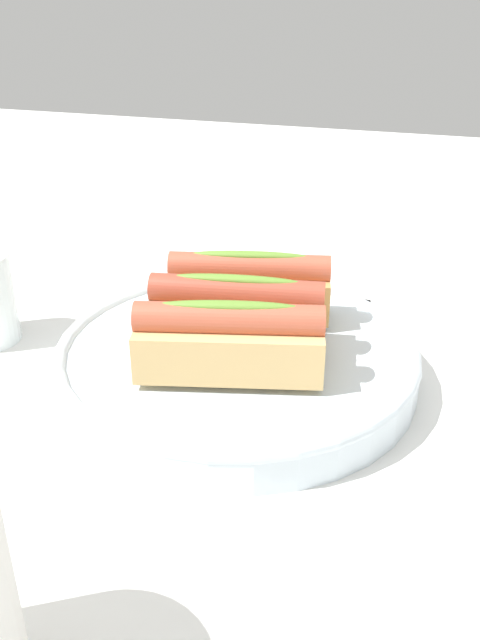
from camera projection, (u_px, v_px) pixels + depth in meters
ground_plane at (237, 378)px, 0.61m from camera, size 2.40×2.40×0.00m
serving_bowl at (240, 357)px, 0.60m from camera, size 0.32×0.32×0.04m
hotdog_front at (249, 287)px, 0.63m from camera, size 0.16×0.08×0.06m
hotdog_back at (240, 312)px, 0.58m from camera, size 0.16×0.08×0.06m
hotdog_side at (229, 342)px, 0.54m from camera, size 0.16×0.09×0.06m
chopstick_near at (277, 287)px, 0.79m from camera, size 0.22×0.01×0.01m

